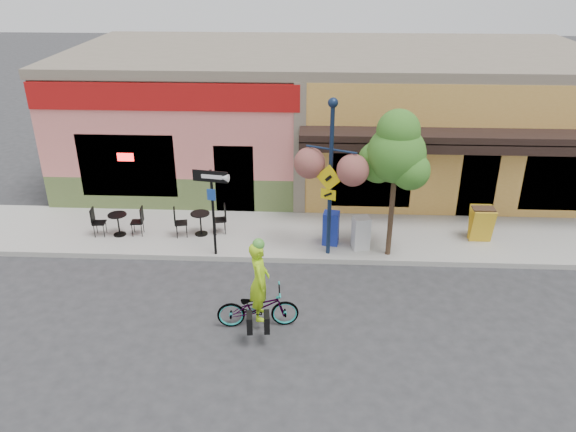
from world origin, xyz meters
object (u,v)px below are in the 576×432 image
object	(u,v)px
lamp_post	(330,180)
street_tree	(394,185)
newspaper_box_grey	(361,233)
building	(330,113)
cyclist_rider	(260,291)
bicycle	(258,307)
newspaper_box_blue	(331,228)
one_way_sign	(213,213)

from	to	relation	value
lamp_post	street_tree	bearing A→B (deg)	23.77
newspaper_box_grey	building	bearing A→B (deg)	83.30
lamp_post	cyclist_rider	bearing A→B (deg)	-93.21
building	bicycle	bearing A→B (deg)	-100.12
building	street_tree	bearing A→B (deg)	-77.41
building	street_tree	distance (m)	6.80
building	newspaper_box_grey	distance (m)	6.59
cyclist_rider	lamp_post	xyz separation A→B (m)	(1.55, 3.13, 1.37)
building	lamp_post	bearing A→B (deg)	-91.22
cyclist_rider	newspaper_box_grey	world-z (taller)	cyclist_rider
newspaper_box_grey	newspaper_box_blue	bearing A→B (deg)	150.62
cyclist_rider	one_way_sign	distance (m)	3.31
bicycle	cyclist_rider	bearing A→B (deg)	-96.23
one_way_sign	street_tree	distance (m)	4.73
building	lamp_post	distance (m)	6.65
newspaper_box_blue	one_way_sign	bearing A→B (deg)	-157.24
one_way_sign	street_tree	bearing A→B (deg)	12.24
bicycle	one_way_sign	xyz separation A→B (m)	(-1.43, 2.92, 0.89)
building	newspaper_box_blue	xyz separation A→B (m)	(-0.06, -6.10, -1.63)
lamp_post	one_way_sign	xyz separation A→B (m)	(-3.04, -0.20, -0.92)
bicycle	newspaper_box_grey	xyz separation A→B (m)	(2.50, 3.44, 0.14)
one_way_sign	bicycle	bearing A→B (deg)	-54.33
newspaper_box_blue	newspaper_box_grey	distance (m)	0.85
bicycle	lamp_post	world-z (taller)	lamp_post
bicycle	lamp_post	size ratio (longest dim) A/B	0.42
bicycle	newspaper_box_grey	distance (m)	4.25
street_tree	bicycle	bearing A→B (deg)	-135.75
one_way_sign	street_tree	xyz separation A→B (m)	(4.66, 0.22, 0.81)
building	lamp_post	world-z (taller)	building
one_way_sign	newspaper_box_blue	distance (m)	3.29
newspaper_box_grey	bicycle	bearing A→B (deg)	-139.48
building	newspaper_box_grey	size ratio (longest dim) A/B	19.57
cyclist_rider	bicycle	bearing A→B (deg)	83.77
one_way_sign	newspaper_box_grey	bearing A→B (deg)	17.02
building	one_way_sign	size ratio (longest dim) A/B	7.50
newspaper_box_grey	cyclist_rider	bearing A→B (deg)	-138.93
building	one_way_sign	distance (m)	7.60
newspaper_box_grey	one_way_sign	bearing A→B (deg)	173.98
cyclist_rider	lamp_post	bearing A→B (deg)	-32.65
newspaper_box_blue	street_tree	bearing A→B (deg)	-9.63
one_way_sign	cyclist_rider	bearing A→B (deg)	-53.54
bicycle	newspaper_box_blue	world-z (taller)	newspaper_box_blue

